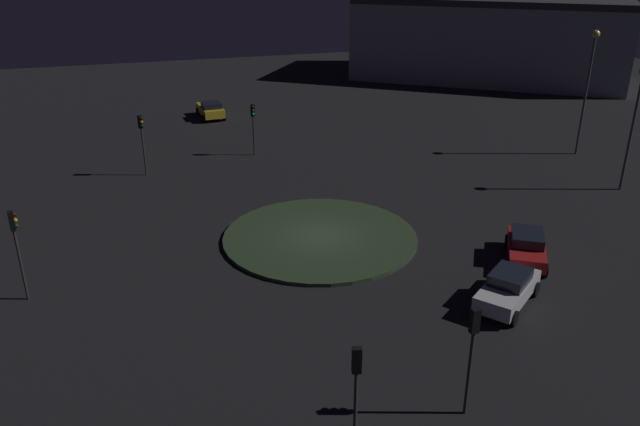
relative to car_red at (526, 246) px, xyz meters
name	(u,v)px	position (x,y,z in m)	size (l,w,h in m)	color
ground_plane	(320,239)	(5.56, 9.40, -0.81)	(117.60, 117.60, 0.00)	black
roundabout_island	(320,237)	(5.56, 9.40, -0.71)	(10.76, 10.76, 0.20)	#2D4228
car_red	(526,246)	(0.00, 0.00, 0.00)	(4.39, 3.62, 1.55)	red
car_white	(508,288)	(-3.43, 3.24, 0.01)	(3.93, 4.33, 1.60)	white
car_yellow	(211,109)	(33.05, 11.63, -0.01)	(4.15, 2.37, 1.54)	gold
traffic_light_west	(472,340)	(-9.33, 8.61, 2.23)	(0.36, 0.31, 4.28)	#2D2D2D
traffic_light_east	(253,119)	(21.14, 9.94, 2.01)	(0.36, 0.31, 3.96)	#2D2D2D
traffic_light_west_near	(356,378)	(-9.77, 12.88, 2.00)	(0.38, 0.34, 3.95)	#2D2D2D
traffic_light_north	(16,238)	(3.37, 24.17, 2.33)	(0.33, 0.37, 4.42)	#2D2D2D
traffic_light_northeast	(142,133)	(18.92, 18.12, 2.25)	(0.40, 0.37, 4.31)	#2D2D2D
streetlamp_south	(637,106)	(6.94, -11.87, 4.79)	(0.59, 0.59, 8.09)	#4C4C51
streetlamp_south_near	(589,73)	(14.20, -13.93, 5.44)	(0.58, 0.58, 9.30)	#4C4C51
store_building	(489,38)	(42.07, -22.27, 3.83)	(28.56, 32.33, 9.28)	#8C939E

